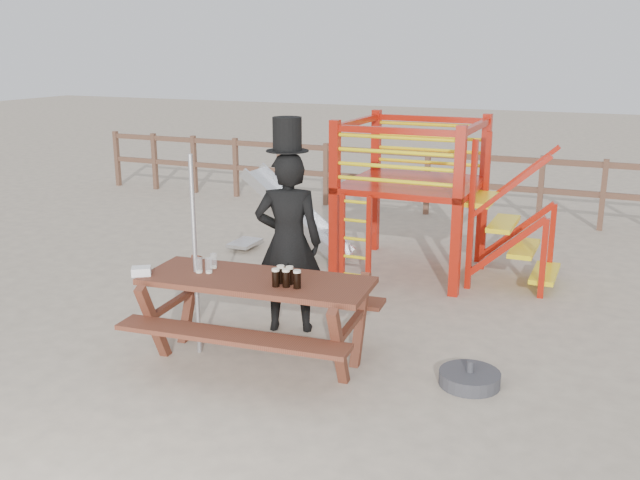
# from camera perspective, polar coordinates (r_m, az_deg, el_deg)

# --- Properties ---
(ground) EXTENTS (60.00, 60.00, 0.00)m
(ground) POSITION_cam_1_polar(r_m,az_deg,el_deg) (6.87, -3.19, -10.57)
(ground) COLOR #BAA991
(ground) RESTS_ON ground
(back_fence) EXTENTS (15.09, 0.09, 1.20)m
(back_fence) POSITION_cam_1_polar(r_m,az_deg,el_deg) (13.02, 10.71, 5.01)
(back_fence) COLOR brown
(back_fence) RESTS_ON ground
(playground_fort) EXTENTS (4.71, 1.84, 2.10)m
(playground_fort) POSITION_cam_1_polar(r_m,az_deg,el_deg) (9.68, 6.92, 3.70)
(playground_fort) COLOR #AD1A0B
(playground_fort) RESTS_ON ground
(picnic_table) EXTENTS (2.32, 1.70, 0.85)m
(picnic_table) POSITION_cam_1_polar(r_m,az_deg,el_deg) (6.94, -5.04, -5.52)
(picnic_table) COLOR brown
(picnic_table) RESTS_ON ground
(man_with_hat) EXTENTS (0.83, 0.69, 2.30)m
(man_with_hat) POSITION_cam_1_polar(r_m,az_deg,el_deg) (7.54, -2.54, 0.17)
(man_with_hat) COLOR black
(man_with_hat) RESTS_ON ground
(metal_pole) EXTENTS (0.04, 0.04, 2.01)m
(metal_pole) POSITION_cam_1_polar(r_m,az_deg,el_deg) (7.06, -9.96, -1.32)
(metal_pole) COLOR #B2B2B7
(metal_pole) RESTS_ON ground
(parasol_base) EXTENTS (0.56, 0.56, 0.24)m
(parasol_base) POSITION_cam_1_polar(r_m,az_deg,el_deg) (6.75, 11.88, -10.77)
(parasol_base) COLOR #38383D
(parasol_base) RESTS_ON ground
(paper_bag) EXTENTS (0.23, 0.22, 0.08)m
(paper_bag) POSITION_cam_1_polar(r_m,az_deg,el_deg) (7.09, -14.11, -2.43)
(paper_bag) COLOR white
(paper_bag) RESTS_ON picnic_table
(stout_pints) EXTENTS (0.27, 0.18, 0.17)m
(stout_pints) POSITION_cam_1_polar(r_m,az_deg,el_deg) (6.57, -2.75, -2.96)
(stout_pints) COLOR black
(stout_pints) RESTS_ON picnic_table
(empty_glasses) EXTENTS (0.17, 0.25, 0.15)m
(empty_glasses) POSITION_cam_1_polar(r_m,az_deg,el_deg) (7.08, -9.02, -1.95)
(empty_glasses) COLOR silver
(empty_glasses) RESTS_ON picnic_table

